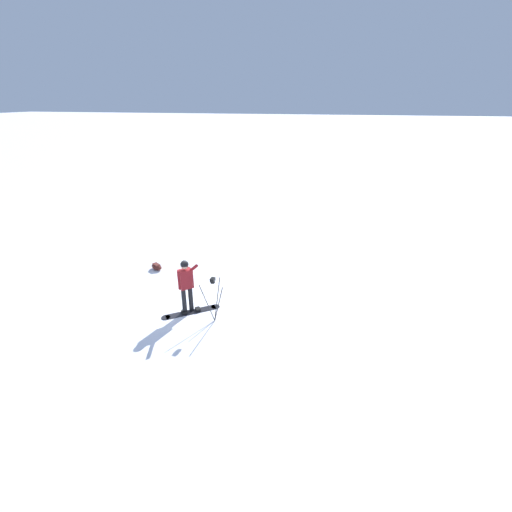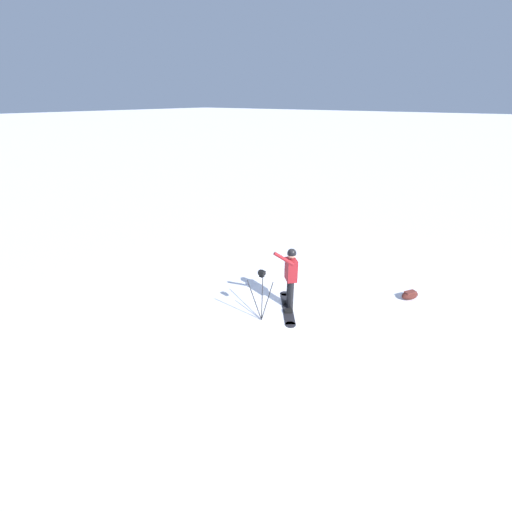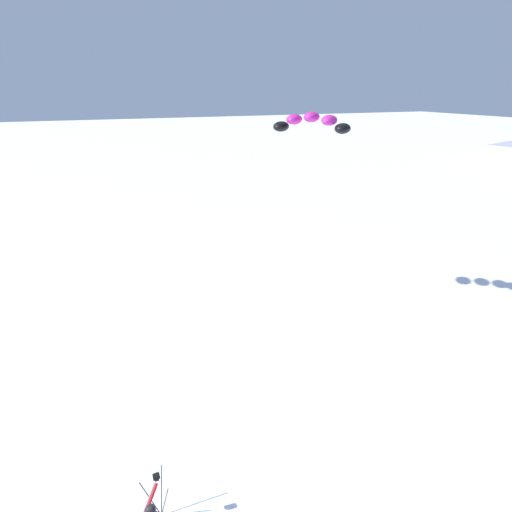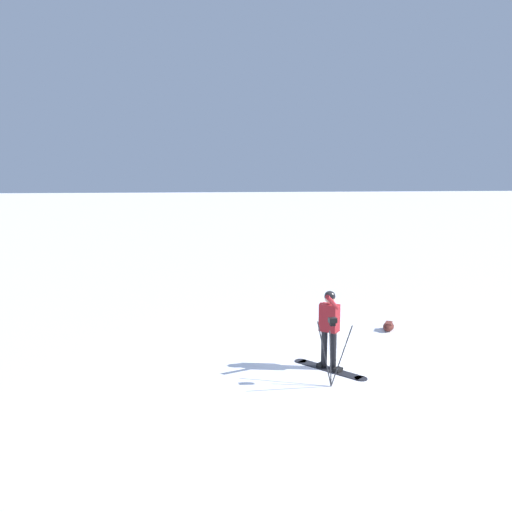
{
  "view_description": "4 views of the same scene",
  "coord_description": "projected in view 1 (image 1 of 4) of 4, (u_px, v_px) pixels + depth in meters",
  "views": [
    {
      "loc": [
        4.99,
        -9.62,
        6.19
      ],
      "look_at": [
        3.32,
        -3.06,
        3.26
      ],
      "focal_mm": 25.66,
      "sensor_mm": 36.0,
      "label": 1
    },
    {
      "loc": [
        7.89,
        3.75,
        5.37
      ],
      "look_at": [
        1.32,
        -1.14,
        1.71
      ],
      "focal_mm": 25.04,
      "sensor_mm": 36.0,
      "label": 2
    },
    {
      "loc": [
        -5.64,
        -0.48,
        9.88
      ],
      "look_at": [
        5.41,
        -5.06,
        4.87
      ],
      "focal_mm": 28.0,
      "sensor_mm": 36.0,
      "label": 3
    },
    {
      "loc": [
        11.05,
        -4.17,
        4.19
      ],
      "look_at": [
        2.92,
        -2.68,
        2.95
      ],
      "focal_mm": 36.31,
      "sensor_mm": 36.0,
      "label": 4
    }
  ],
  "objects": [
    {
      "name": "ground_plane",
      "position": [
        182.0,
        301.0,
        12.15
      ],
      "size": [
        300.0,
        300.0,
        0.0
      ],
      "primitive_type": "plane",
      "color": "white"
    },
    {
      "name": "snowboarder",
      "position": [
        186.0,
        281.0,
        11.07
      ],
      "size": [
        0.77,
        0.51,
        1.8
      ],
      "color": "black",
      "rests_on": "ground_plane"
    },
    {
      "name": "snowboard",
      "position": [
        191.0,
        312.0,
        11.48
      ],
      "size": [
        1.53,
        1.24,
        0.1
      ],
      "color": "black",
      "rests_on": "ground_plane"
    },
    {
      "name": "gear_bag_large",
      "position": [
        157.0,
        267.0,
        14.3
      ],
      "size": [
        0.62,
        0.54,
        0.24
      ],
      "color": "#4C1E19",
      "rests_on": "ground_plane"
    },
    {
      "name": "camera_tripod",
      "position": [
        213.0,
        291.0,
        10.65
      ],
      "size": [
        0.73,
        0.63,
        1.44
      ],
      "color": "#262628",
      "rests_on": "ground_plane"
    }
  ]
}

